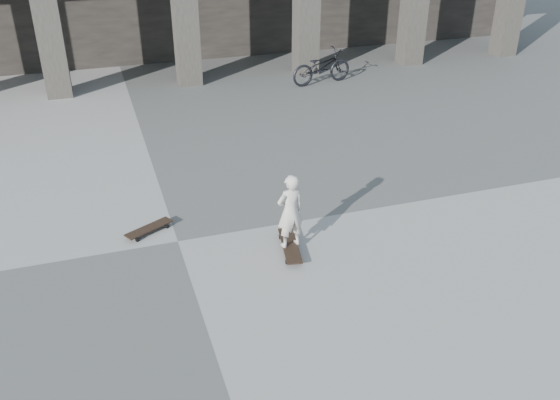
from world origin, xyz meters
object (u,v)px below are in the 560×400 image
object	(u,v)px
longboard	(290,246)
child	(290,211)
bicycle	(321,67)
skateboard_spare	(149,229)

from	to	relation	value
longboard	child	bearing A→B (deg)	0.00
child	bicycle	distance (m)	8.96
skateboard_spare	child	world-z (taller)	child
child	bicycle	xyz separation A→B (m)	(3.76, 8.12, -0.22)
longboard	child	size ratio (longest dim) A/B	0.88
skateboard_spare	child	size ratio (longest dim) A/B	0.69
longboard	child	xyz separation A→B (m)	(0.00, 0.00, 0.63)
skateboard_spare	child	distance (m)	2.47
skateboard_spare	longboard	bearing A→B (deg)	-59.39
longboard	bicycle	world-z (taller)	bicycle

